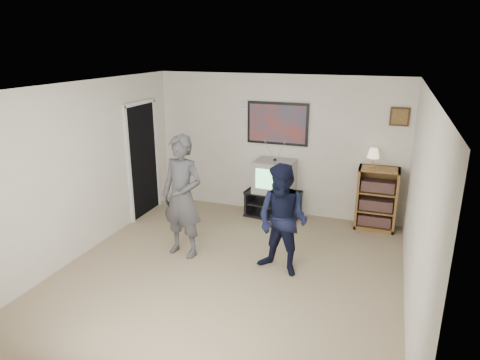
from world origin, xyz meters
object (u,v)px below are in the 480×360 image
Objects in this scene: media_stand at (273,204)px; crt_television at (275,176)px; bookshelf at (377,199)px; person_short at (283,220)px; person_tall at (182,197)px.

media_stand is 1.48× the size of crt_television.
bookshelf is 0.70× the size of person_short.
bookshelf reaches higher than crt_television.
person_tall reaches higher than crt_television.
person_tall is (-0.85, -1.85, 0.66)m from media_stand.
crt_television is 1.99m from person_short.
person_tall is 1.18× the size of person_short.
person_tall reaches higher than media_stand.
media_stand is 0.52m from crt_television.
bookshelf is at bearing 75.58° from person_short.
person_short reaches higher than media_stand.
person_short reaches higher than bookshelf.
crt_television is 0.63× the size of bookshelf.
bookshelf is at bearing 7.61° from media_stand.
bookshelf is at bearing 45.22° from person_tall.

